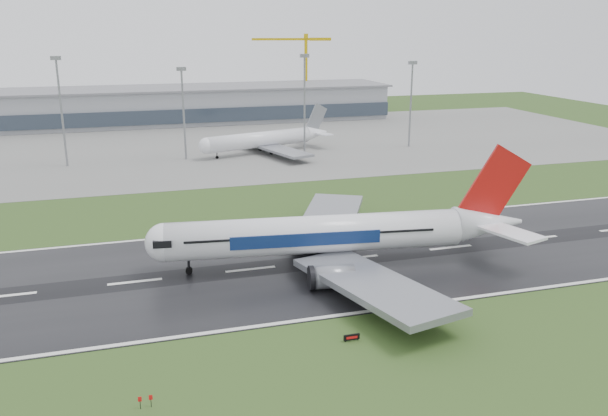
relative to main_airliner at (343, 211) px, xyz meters
name	(u,v)px	position (x,y,z in m)	size (l,w,h in m)	color
ground	(135,282)	(-36.42, 2.41, -10.28)	(520.00, 520.00, 0.00)	#294419
runway	(135,282)	(-36.42, 2.41, -10.23)	(400.00, 45.00, 0.10)	black
apron	(124,149)	(-36.42, 127.41, -10.24)	(400.00, 130.00, 0.08)	slate
terminal	(121,107)	(-36.42, 187.41, -2.78)	(240.00, 36.00, 15.00)	gray
main_airliner	(343,211)	(0.00, 0.00, 0.00)	(68.97, 65.68, 20.36)	white
parked_airliner	(264,131)	(10.03, 106.02, -2.69)	(51.24, 47.71, 15.02)	white
tower_crane	(306,73)	(53.68, 202.41, 9.22)	(39.05, 2.13, 39.00)	#C7A106
runway_sign	(352,338)	(-8.34, -27.22, -9.76)	(2.30, 0.26, 1.04)	black
floodmast_2	(62,115)	(-53.71, 102.41, 5.84)	(0.64, 0.64, 32.25)	gray
floodmast_3	(184,116)	(-17.16, 102.41, 3.94)	(0.64, 0.64, 28.44)	gray
floodmast_4	(305,106)	(23.30, 102.41, 5.70)	(0.64, 0.64, 31.96)	gray
floodmast_5	(411,106)	(62.75, 102.41, 4.28)	(0.64, 0.64, 29.12)	gray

